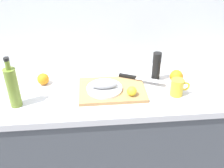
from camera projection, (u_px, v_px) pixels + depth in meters
back_wall at (108, 15)px, 1.71m from camera, size 3.20×0.05×2.50m
kitchen_counter at (113, 142)px, 1.86m from camera, size 2.00×0.60×0.90m
cutting_board at (112, 90)px, 1.59m from camera, size 0.39×0.28×0.02m
white_plate at (104, 89)px, 1.56m from camera, size 0.21×0.21×0.01m
fish_fillet at (104, 85)px, 1.55m from camera, size 0.16×0.07×0.04m
chef_knife at (136, 78)px, 1.67m from camera, size 0.28×0.14×0.02m
lemon_0 at (132, 91)px, 1.50m from camera, size 0.06×0.06×0.06m
olive_oil_bottle at (13, 87)px, 1.41m from camera, size 0.06×0.06×0.29m
coffee_mug_0 at (177, 87)px, 1.53m from camera, size 0.11×0.07×0.10m
orange_1 at (43, 79)px, 1.64m from camera, size 0.07×0.07×0.07m
orange_2 at (176, 76)px, 1.66m from camera, size 0.08×0.08×0.08m
pepper_mill at (156, 67)px, 1.65m from camera, size 0.05×0.05×0.19m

